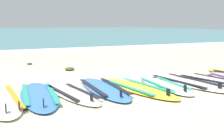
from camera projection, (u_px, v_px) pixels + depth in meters
ground_plane at (115, 86)px, 6.48m from camera, size 80.00×80.00×0.00m
wave_foam_strip at (17, 52)px, 13.48m from camera, size 80.00×0.82×0.11m
surfboard_2 at (39, 95)px, 5.53m from camera, size 1.09×2.45×0.18m
surfboard_3 at (72, 94)px, 5.64m from camera, size 0.49×1.97×0.18m
surfboard_4 at (104, 88)px, 6.10m from camera, size 0.98×2.40×0.18m
surfboard_5 at (137, 88)px, 6.15m from camera, size 0.59×2.35×0.18m
surfboard_6 at (164, 85)px, 6.40m from camera, size 0.90×2.09×0.18m
surfboard_7 at (186, 82)px, 6.73m from camera, size 0.66×2.37×0.18m
surfboard_8 at (216, 81)px, 6.86m from camera, size 0.68×2.26×0.18m
seaweed_clump_near_shoreline at (70, 69)px, 8.58m from camera, size 0.26×0.21×0.09m
seaweed_clump_mid_sand at (30, 64)px, 9.80m from camera, size 0.16×0.13×0.06m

